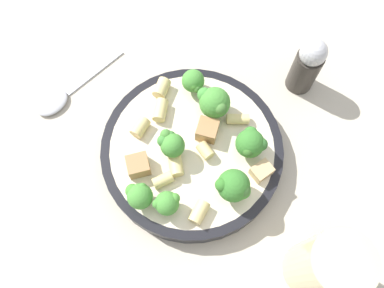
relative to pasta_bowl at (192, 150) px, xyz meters
The scene contains 23 objects.
ground_plane 0.02m from the pasta_bowl, ahead, with size 2.00×2.00×0.00m, color #BCB29E.
pasta_bowl is the anchor object (origin of this frame).
broccoli_floret_0 0.07m from the pasta_bowl, 43.05° to the left, with size 0.04×0.04×0.05m.
broccoli_floret_1 0.09m from the pasta_bowl, 68.56° to the right, with size 0.04×0.04×0.05m.
broccoli_floret_2 0.08m from the pasta_bowl, 21.41° to the right, with size 0.04×0.04×0.04m.
broccoli_floret_3 0.09m from the pasta_bowl, 128.18° to the right, with size 0.03×0.03×0.04m.
broccoli_floret_4 0.04m from the pasta_bowl, behind, with size 0.03×0.03×0.04m.
broccoli_floret_5 0.10m from the pasta_bowl, 149.25° to the right, with size 0.03×0.03×0.04m.
broccoli_floret_6 0.09m from the pasta_bowl, 70.86° to the left, with size 0.03×0.03×0.04m.
rigatoni_0 0.07m from the pasta_bowl, 142.28° to the left, with size 0.02×0.02×0.03m, color #E0C67F.
rigatoni_1 0.06m from the pasta_bowl, 145.63° to the right, with size 0.01×0.01×0.02m, color #E0C67F.
rigatoni_2 0.07m from the pasta_bowl, 13.38° to the left, with size 0.01×0.01×0.03m, color #E0C67F.
rigatoni_3 0.09m from the pasta_bowl, 102.40° to the right, with size 0.02×0.02×0.03m, color #E0C67F.
rigatoni_4 0.03m from the pasta_bowl, 43.31° to the right, with size 0.02×0.02×0.02m, color #E0C67F.
rigatoni_5 0.07m from the pasta_bowl, 112.49° to the left, with size 0.02×0.02×0.03m, color #E0C67F.
rigatoni_6 0.09m from the pasta_bowl, 98.61° to the left, with size 0.02×0.02×0.03m, color #E0C67F.
rigatoni_7 0.04m from the pasta_bowl, 142.88° to the right, with size 0.02×0.02×0.02m, color #E0C67F.
chicken_chunk_0 0.03m from the pasta_bowl, 26.00° to the left, with size 0.03×0.03×0.02m, color #A87A4C.
chicken_chunk_1 0.09m from the pasta_bowl, 40.25° to the right, with size 0.02×0.02×0.02m, color tan.
chicken_chunk_2 0.07m from the pasta_bowl, behind, with size 0.03×0.03×0.02m, color #A87A4C.
drinking_glass 0.21m from the pasta_bowl, 64.30° to the right, with size 0.06×0.06×0.12m.
pepper_shaker 0.19m from the pasta_bowl, 17.59° to the left, with size 0.04×0.04×0.09m.
spoon 0.21m from the pasta_bowl, 135.82° to the left, with size 0.15×0.09×0.01m.
Camera 1 is at (-0.05, -0.17, 0.47)m, focal length 35.00 mm.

